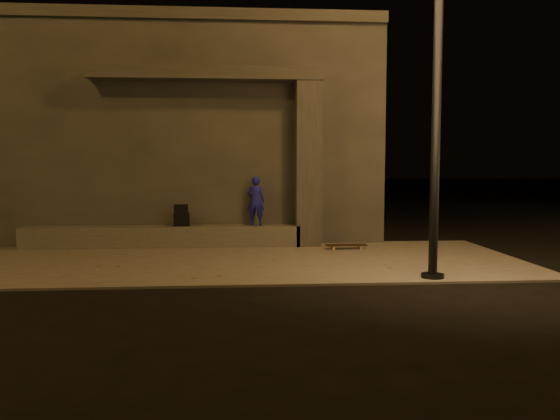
{
  "coord_description": "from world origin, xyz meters",
  "views": [
    {
      "loc": [
        0.2,
        -8.25,
        1.84
      ],
      "look_at": [
        0.95,
        2.0,
        0.98
      ],
      "focal_mm": 35.0,
      "sensor_mm": 36.0,
      "label": 1
    }
  ],
  "objects": [
    {
      "name": "street_lamp_0",
      "position": [
        3.25,
        0.11,
        4.32
      ],
      "size": [
        0.36,
        0.36,
        7.65
      ],
      "color": "black",
      "rests_on": "ground"
    },
    {
      "name": "building",
      "position": [
        -1.0,
        6.49,
        2.61
      ],
      "size": [
        9.0,
        5.1,
        5.22
      ],
      "color": "#353330",
      "rests_on": "ground"
    },
    {
      "name": "sidewalk",
      "position": [
        0.0,
        2.0,
        0.02
      ],
      "size": [
        11.0,
        4.4,
        0.04
      ],
      "primitive_type": "cube",
      "color": "#615C55",
      "rests_on": "ground"
    },
    {
      "name": "backpack",
      "position": [
        -1.08,
        3.75,
        0.66
      ],
      "size": [
        0.36,
        0.25,
        0.49
      ],
      "rotation": [
        0.0,
        0.0,
        0.07
      ],
      "color": "black",
      "rests_on": "ledge"
    },
    {
      "name": "ledge",
      "position": [
        -1.5,
        3.75,
        0.27
      ],
      "size": [
        6.0,
        0.55,
        0.45
      ],
      "primitive_type": "cube",
      "color": "#4F4D48",
      "rests_on": "sidewalk"
    },
    {
      "name": "ground",
      "position": [
        0.0,
        0.0,
        0.0
      ],
      "size": [
        120.0,
        120.0,
        0.0
      ],
      "primitive_type": "plane",
      "color": "black",
      "rests_on": "ground"
    },
    {
      "name": "skateboarder",
      "position": [
        0.54,
        3.75,
        1.04
      ],
      "size": [
        0.45,
        0.36,
        1.09
      ],
      "primitive_type": "imported",
      "rotation": [
        0.0,
        0.0,
        2.87
      ],
      "color": "#171A99",
      "rests_on": "ledge"
    },
    {
      "name": "skateboard",
      "position": [
        2.45,
        3.1,
        0.12
      ],
      "size": [
        0.88,
        0.26,
        0.1
      ],
      "rotation": [
        0.0,
        0.0,
        0.04
      ],
      "color": "black",
      "rests_on": "sidewalk"
    },
    {
      "name": "column",
      "position": [
        1.7,
        3.75,
        1.84
      ],
      "size": [
        0.55,
        0.55,
        3.6
      ],
      "primitive_type": "cube",
      "color": "#353330",
      "rests_on": "sidewalk"
    },
    {
      "name": "canopy",
      "position": [
        -0.5,
        3.8,
        3.78
      ],
      "size": [
        5.0,
        0.7,
        0.28
      ],
      "primitive_type": "cube",
      "color": "#353330",
      "rests_on": "column"
    }
  ]
}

